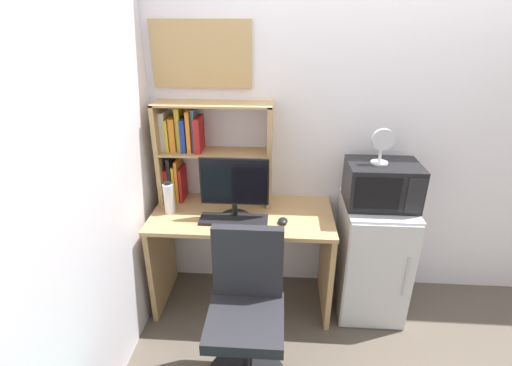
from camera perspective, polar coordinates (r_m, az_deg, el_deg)
The scene contains 12 objects.
wall_back at distance 2.93m, azimuth 25.16°, elevation 7.09°, with size 6.40×0.04×2.60m, color silver.
desk at distance 2.76m, azimuth -2.05°, elevation -8.97°, with size 1.27×0.61×0.78m.
hutch_bookshelf at distance 2.71m, azimuth -8.98°, elevation 5.34°, with size 0.82×0.23×0.74m.
monitor at distance 2.48m, azimuth -3.34°, elevation -0.50°, with size 0.46×0.20×0.43m.
keyboard at distance 2.54m, azimuth -3.41°, elevation -5.64°, with size 0.46×0.15×0.02m, color black.
computer_mouse at distance 2.51m, azimuth 4.13°, elevation -5.79°, with size 0.07×0.08×0.04m, color black.
water_bottle at distance 2.67m, azimuth -13.14°, elevation -2.23°, with size 0.07×0.07×0.24m.
mini_fridge at distance 2.91m, azimuth 17.16°, elevation -10.73°, with size 0.46×0.55×0.87m.
microwave at distance 2.63m, azimuth 18.67°, elevation -0.16°, with size 0.47×0.34×0.29m.
desk_fan at distance 2.52m, azimuth 18.71°, elevation 5.58°, with size 0.14×0.11×0.24m.
desk_chair at distance 2.30m, azimuth -1.48°, elevation -20.25°, with size 0.49×0.49×0.98m.
wall_corkboard at distance 2.66m, azimuth -8.37°, elevation 18.87°, with size 0.68×0.02×0.44m, color tan.
Camera 1 is at (-0.66, -2.60, 2.04)m, focal length 26.18 mm.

